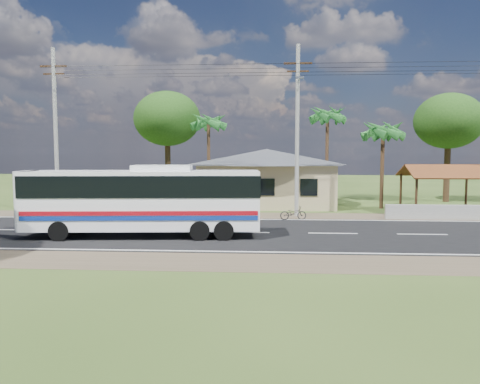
{
  "coord_description": "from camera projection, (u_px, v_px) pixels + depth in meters",
  "views": [
    {
      "loc": [
        1.25,
        -23.98,
        4.23
      ],
      "look_at": [
        -0.35,
        1.0,
        2.04
      ],
      "focal_mm": 35.0,
      "sensor_mm": 36.0,
      "label": 1
    }
  ],
  "objects": [
    {
      "name": "house",
      "position": [
        267.0,
        171.0,
        36.91
      ],
      "size": [
        12.4,
        10.0,
        5.0
      ],
      "color": "tan",
      "rests_on": "ground"
    },
    {
      "name": "palm_mid",
      "position": [
        328.0,
        116.0,
        38.69
      ],
      "size": [
        2.8,
        2.8,
        8.2
      ],
      "color": "#47301E",
      "rests_on": "ground"
    },
    {
      "name": "tree_behind_house",
      "position": [
        167.0,
        119.0,
        42.07
      ],
      "size": [
        6.0,
        6.0,
        9.61
      ],
      "color": "#47301E",
      "rests_on": "ground"
    },
    {
      "name": "waiting_shed",
      "position": [
        443.0,
        173.0,
        31.67
      ],
      "size": [
        5.2,
        4.48,
        3.35
      ],
      "color": "#392214",
      "rests_on": "ground"
    },
    {
      "name": "ground",
      "position": [
        245.0,
        233.0,
        24.28
      ],
      "size": [
        120.0,
        120.0,
        0.0
      ],
      "primitive_type": "plane",
      "color": "#2D4217",
      "rests_on": "ground"
    },
    {
      "name": "concrete_barrier",
      "position": [
        443.0,
        212.0,
        29.05
      ],
      "size": [
        7.0,
        0.3,
        0.9
      ],
      "primitive_type": "cube",
      "color": "#9E9E99",
      "rests_on": "ground"
    },
    {
      "name": "palm_near",
      "position": [
        383.0,
        131.0,
        34.12
      ],
      "size": [
        2.8,
        2.8,
        6.7
      ],
      "color": "#47301E",
      "rests_on": "ground"
    },
    {
      "name": "road",
      "position": [
        245.0,
        233.0,
        24.28
      ],
      "size": [
        120.0,
        16.0,
        0.03
      ],
      "color": "black",
      "rests_on": "ground"
    },
    {
      "name": "palm_far",
      "position": [
        208.0,
        122.0,
        39.86
      ],
      "size": [
        2.8,
        2.8,
        7.7
      ],
      "color": "#47301E",
      "rests_on": "ground"
    },
    {
      "name": "tree_behind_shed",
      "position": [
        449.0,
        121.0,
        38.59
      ],
      "size": [
        5.6,
        5.6,
        9.02
      ],
      "color": "#47301E",
      "rests_on": "ground"
    },
    {
      "name": "motorcycle",
      "position": [
        293.0,
        213.0,
        28.78
      ],
      "size": [
        1.69,
        0.8,
        0.85
      ],
      "primitive_type": "imported",
      "rotation": [
        0.0,
        0.0,
        1.72
      ],
      "color": "black",
      "rests_on": "ground"
    },
    {
      "name": "coach_bus",
      "position": [
        144.0,
        196.0,
        23.01
      ],
      "size": [
        11.59,
        3.35,
        3.55
      ],
      "rotation": [
        0.0,
        0.0,
        0.08
      ],
      "color": "white",
      "rests_on": "ground"
    },
    {
      "name": "utility_poles",
      "position": [
        292.0,
        127.0,
        30.06
      ],
      "size": [
        32.8,
        2.22,
        11.0
      ],
      "color": "#9E9E99",
      "rests_on": "ground"
    }
  ]
}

